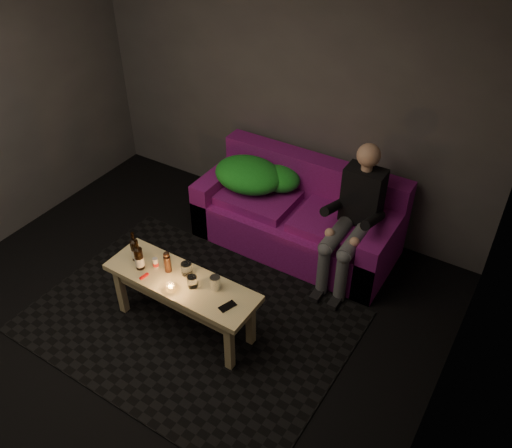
{
  "coord_description": "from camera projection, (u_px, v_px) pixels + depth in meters",
  "views": [
    {
      "loc": [
        2.13,
        -1.77,
        3.26
      ],
      "look_at": [
        0.29,
        1.24,
        0.53
      ],
      "focal_mm": 38.0,
      "sensor_mm": 36.0,
      "label": 1
    }
  ],
  "objects": [
    {
      "name": "floor",
      "position": [
        137.0,
        354.0,
        4.07
      ],
      "size": [
        4.5,
        4.5,
        0.0
      ],
      "primitive_type": "plane",
      "color": "black",
      "rests_on": "ground"
    },
    {
      "name": "room",
      "position": [
        152.0,
        134.0,
        3.38
      ],
      "size": [
        4.5,
        4.5,
        4.5
      ],
      "color": "silver",
      "rests_on": "ground"
    },
    {
      "name": "rug",
      "position": [
        190.0,
        321.0,
        4.32
      ],
      "size": [
        2.47,
        1.82,
        0.01
      ],
      "primitive_type": "cube",
      "rotation": [
        0.0,
        0.0,
        -0.02
      ],
      "color": "black",
      "rests_on": "floor"
    },
    {
      "name": "sofa",
      "position": [
        299.0,
        217.0,
        4.96
      ],
      "size": [
        1.81,
        0.81,
        0.78
      ],
      "color": "#760F5C",
      "rests_on": "floor"
    },
    {
      "name": "green_blanket",
      "position": [
        254.0,
        175.0,
        4.96
      ],
      "size": [
        0.79,
        0.54,
        0.27
      ],
      "color": "#1B951E",
      "rests_on": "sofa"
    },
    {
      "name": "person",
      "position": [
        354.0,
        215.0,
        4.41
      ],
      "size": [
        0.33,
        0.75,
        1.21
      ],
      "color": "black",
      "rests_on": "sofa"
    },
    {
      "name": "coffee_table",
      "position": [
        182.0,
        289.0,
        4.04
      ],
      "size": [
        1.23,
        0.41,
        0.5
      ],
      "rotation": [
        0.0,
        0.0,
        -0.02
      ],
      "color": "tan",
      "rests_on": "rug"
    },
    {
      "name": "beer_bottle_a",
      "position": [
        135.0,
        250.0,
        4.11
      ],
      "size": [
        0.06,
        0.06,
        0.25
      ],
      "color": "black",
      "rests_on": "coffee_table"
    },
    {
      "name": "beer_bottle_b",
      "position": [
        139.0,
        258.0,
        4.03
      ],
      "size": [
        0.07,
        0.07,
        0.27
      ],
      "color": "black",
      "rests_on": "coffee_table"
    },
    {
      "name": "salt_shaker",
      "position": [
        155.0,
        263.0,
        4.07
      ],
      "size": [
        0.05,
        0.05,
        0.09
      ],
      "primitive_type": "cylinder",
      "rotation": [
        0.0,
        0.0,
        0.41
      ],
      "color": "silver",
      "rests_on": "coffee_table"
    },
    {
      "name": "pepper_mill",
      "position": [
        168.0,
        264.0,
        4.02
      ],
      "size": [
        0.07,
        0.07,
        0.14
      ],
      "primitive_type": "cylinder",
      "rotation": [
        0.0,
        0.0,
        -0.36
      ],
      "color": "black",
      "rests_on": "coffee_table"
    },
    {
      "name": "tumbler_back",
      "position": [
        187.0,
        269.0,
        4.01
      ],
      "size": [
        0.1,
        0.1,
        0.1
      ],
      "primitive_type": "cylinder",
      "rotation": [
        0.0,
        0.0,
        0.34
      ],
      "color": "white",
      "rests_on": "coffee_table"
    },
    {
      "name": "tealight",
      "position": [
        171.0,
        287.0,
        3.89
      ],
      "size": [
        0.06,
        0.06,
        0.05
      ],
      "color": "white",
      "rests_on": "coffee_table"
    },
    {
      "name": "tumbler_front",
      "position": [
        192.0,
        282.0,
        3.91
      ],
      "size": [
        0.09,
        0.09,
        0.09
      ],
      "primitive_type": "cylinder",
      "rotation": [
        0.0,
        0.0,
        0.31
      ],
      "color": "white",
      "rests_on": "coffee_table"
    },
    {
      "name": "steel_cup",
      "position": [
        215.0,
        283.0,
        3.89
      ],
      "size": [
        0.1,
        0.1,
        0.1
      ],
      "primitive_type": "cylinder",
      "rotation": [
        0.0,
        0.0,
        -0.4
      ],
      "color": "silver",
      "rests_on": "coffee_table"
    },
    {
      "name": "smartphone",
      "position": [
        228.0,
        306.0,
        3.77
      ],
      "size": [
        0.1,
        0.14,
        0.01
      ],
      "primitive_type": "cube",
      "rotation": [
        0.0,
        0.0,
        -0.35
      ],
      "color": "black",
      "rests_on": "coffee_table"
    },
    {
      "name": "red_lighter",
      "position": [
        144.0,
        276.0,
        4.01
      ],
      "size": [
        0.03,
        0.08,
        0.01
      ],
      "primitive_type": "cube",
      "rotation": [
        0.0,
        0.0,
        -0.13
      ],
      "color": "red",
      "rests_on": "coffee_table"
    }
  ]
}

